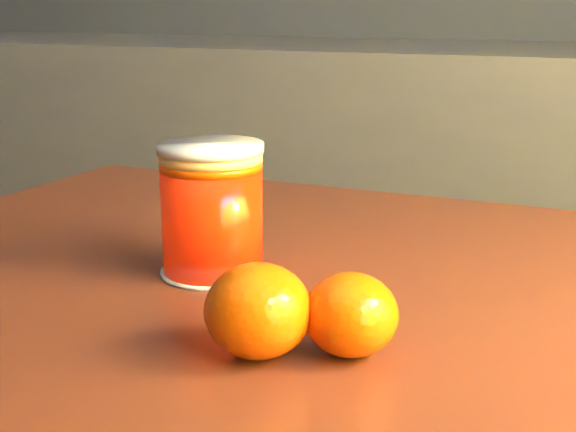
% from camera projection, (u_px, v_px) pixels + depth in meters
% --- Properties ---
extents(kitchen_counter, '(3.15, 0.60, 0.90)m').
position_uv_depth(kitchen_counter, '(196.00, 219.00, 2.06)').
color(kitchen_counter, '#55555B').
rests_on(kitchen_counter, ground).
extents(juice_glass, '(0.08, 0.08, 0.10)m').
position_uv_depth(juice_glass, '(212.00, 210.00, 0.62)').
color(juice_glass, '#FF2005').
rests_on(juice_glass, table).
extents(orange_front, '(0.08, 0.08, 0.06)m').
position_uv_depth(orange_front, '(258.00, 311.00, 0.48)').
color(orange_front, '#E44F04').
rests_on(orange_front, table).
extents(orange_back, '(0.08, 0.08, 0.05)m').
position_uv_depth(orange_back, '(351.00, 315.00, 0.48)').
color(orange_back, '#E44F04').
rests_on(orange_back, table).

